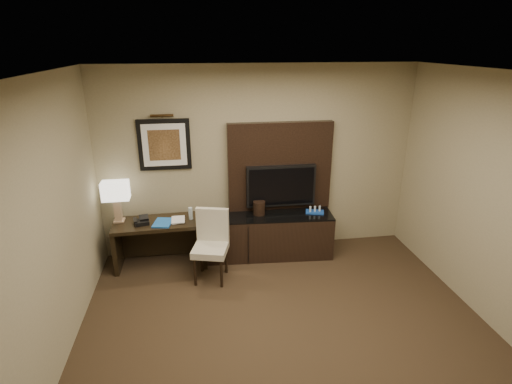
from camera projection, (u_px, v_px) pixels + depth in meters
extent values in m
cube|color=#2F2115|center=(298.00, 366.00, 3.88)|extent=(4.50, 5.00, 0.01)
cube|color=silver|center=(312.00, 79.00, 2.93)|extent=(4.50, 5.00, 0.01)
cube|color=gray|center=(259.00, 161.00, 5.72)|extent=(4.50, 0.01, 2.70)
cube|color=gray|center=(23.00, 263.00, 3.09)|extent=(0.01, 5.00, 2.70)
cube|color=black|center=(161.00, 243.00, 5.55)|extent=(1.26, 0.58, 0.66)
cube|color=black|center=(267.00, 235.00, 5.82)|extent=(1.89, 0.64, 0.64)
cube|color=black|center=(280.00, 167.00, 5.74)|extent=(1.50, 0.12, 1.30)
cube|color=black|center=(281.00, 186.00, 5.73)|extent=(1.00, 0.08, 0.60)
cube|color=black|center=(164.00, 145.00, 5.41)|extent=(0.70, 0.04, 0.70)
cylinder|color=#3D2913|center=(162.00, 116.00, 5.24)|extent=(0.04, 0.04, 0.30)
cube|color=#1B5AAF|center=(163.00, 223.00, 5.37)|extent=(0.28, 0.35, 0.02)
imported|color=#9F8F7D|center=(171.00, 213.00, 5.40)|extent=(0.18, 0.03, 0.24)
cylinder|color=#AABDC1|center=(191.00, 213.00, 5.48)|extent=(0.07, 0.07, 0.17)
cylinder|color=black|center=(259.00, 208.00, 5.69)|extent=(0.20, 0.20, 0.19)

